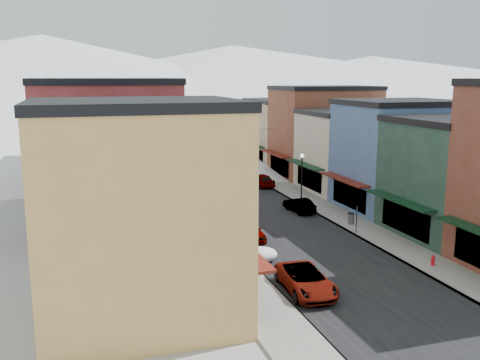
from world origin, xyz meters
TOP-DOWN VIEW (x-y plane):
  - ground at (0.00, 0.00)m, footprint 600.00×600.00m
  - road at (0.00, 60.00)m, footprint 10.00×160.00m
  - sidewalk_left at (-6.60, 60.00)m, footprint 3.20×160.00m
  - sidewalk_right at (6.60, 60.00)m, footprint 3.20×160.00m
  - curb_left at (-5.05, 60.00)m, footprint 0.10×160.00m
  - curb_right at (5.05, 60.00)m, footprint 0.10×160.00m
  - bldg_l_yellow at (-13.19, 4.00)m, footprint 11.30×8.70m
  - bldg_l_cream at (-13.19, 12.50)m, footprint 11.30×8.20m
  - bldg_l_brick_near at (-13.69, 20.50)m, footprint 12.30×8.20m
  - bldg_l_grayblue at (-13.19, 29.00)m, footprint 11.30×9.20m
  - bldg_l_brick_far at (-14.19, 38.00)m, footprint 13.30×9.20m
  - bldg_l_tan at (-13.19, 48.00)m, footprint 11.30×11.20m
  - bldg_r_green at (13.19, 12.00)m, footprint 11.30×9.20m
  - bldg_r_blue at (13.19, 21.00)m, footprint 11.30×9.20m
  - bldg_r_cream at (13.69, 30.00)m, footprint 12.30×9.20m
  - bldg_r_brick_far at (14.19, 39.00)m, footprint 13.30×9.20m
  - bldg_r_tan at (13.19, 49.00)m, footprint 11.30×11.20m
  - distant_blocks at (0.00, 83.00)m, footprint 34.00×55.00m
  - mountain_ridge at (-19.47, 277.18)m, footprint 670.00×340.00m
  - overhead_cables at (0.00, 47.50)m, footprint 16.40×15.04m
  - car_white_suv at (-3.50, 4.63)m, footprint 2.80×5.57m
  - car_silver_sedan at (-3.50, 15.62)m, footprint 1.85×4.48m
  - car_dark_hatch at (-4.30, 22.29)m, footprint 1.96×4.88m
  - car_silver_wagon at (-3.50, 45.19)m, footprint 2.53×5.52m
  - car_green_sedan at (3.77, 22.46)m, footprint 1.83×4.26m
  - car_gray_suv at (4.30, 34.92)m, footprint 2.39×4.76m
  - car_black_sedan at (3.58, 37.45)m, footprint 2.22×5.31m
  - car_lane_silver at (-2.08, 58.75)m, footprint 1.91×4.64m
  - car_lane_white at (1.32, 70.97)m, footprint 2.94×5.83m
  - fire_hydrant at (6.42, 6.01)m, footprint 0.40×0.30m
  - parking_sign at (5.24, 14.26)m, footprint 0.10×0.31m
  - trash_can at (6.15, 16.80)m, footprint 0.57×0.57m
  - streetlamp_near at (5.66, 26.27)m, footprint 0.40×0.40m
  - streetlamp_far at (5.58, 49.13)m, footprint 0.36×0.36m
  - snow_pile_near at (-4.28, 10.58)m, footprint 2.37×2.66m
  - snow_pile_mid at (-4.28, 18.69)m, footprint 2.32×2.63m
  - snow_pile_far at (-4.43, 33.36)m, footprint 2.37×2.66m

SIDE VIEW (x-z plane):
  - ground at x=0.00m, z-range 0.00..0.00m
  - road at x=0.00m, z-range 0.00..0.01m
  - sidewalk_left at x=-6.60m, z-range 0.00..0.15m
  - sidewalk_right at x=6.60m, z-range 0.00..0.15m
  - curb_left at x=-5.05m, z-range 0.00..0.15m
  - curb_right at x=5.05m, z-range 0.00..0.15m
  - fire_hydrant at x=6.42m, z-range 0.12..0.81m
  - snow_pile_mid at x=-4.28m, z-range -0.02..0.96m
  - snow_pile_far at x=-4.43m, z-range -0.02..0.98m
  - snow_pile_near at x=-4.28m, z-range -0.02..0.98m
  - trash_can at x=6.15m, z-range 0.16..1.12m
  - car_green_sedan at x=3.77m, z-range 0.00..1.36m
  - car_white_suv at x=-3.50m, z-range 0.00..1.51m
  - car_silver_sedan at x=-3.50m, z-range 0.00..1.52m
  - car_black_sedan at x=3.58m, z-range 0.00..1.53m
  - car_gray_suv at x=4.30m, z-range 0.00..1.55m
  - car_silver_wagon at x=-3.50m, z-range 0.00..1.56m
  - car_lane_silver at x=-2.08m, z-range 0.00..1.58m
  - car_dark_hatch at x=-4.30m, z-range 0.00..1.58m
  - car_lane_white at x=1.32m, z-range 0.00..1.58m
  - parking_sign at x=5.24m, z-range 0.34..2.64m
  - streetlamp_far at x=5.58m, z-range 0.71..5.03m
  - streetlamp_near at x=5.66m, z-range 0.78..5.62m
  - distant_blocks at x=0.00m, z-range 0.00..8.00m
  - bldg_r_cream at x=13.69m, z-range 0.01..9.01m
  - bldg_l_grayblue at x=-13.19m, z-range 0.01..9.01m
  - bldg_r_tan at x=13.19m, z-range 0.01..9.51m
  - bldg_r_green at x=13.19m, z-range 0.01..9.51m
  - bldg_l_cream at x=-13.19m, z-range 0.01..9.51m
  - bldg_l_tan at x=-13.19m, z-range 0.01..10.01m
  - bldg_r_blue at x=13.19m, z-range 0.01..10.51m
  - bldg_l_brick_far at x=-14.19m, z-range 0.01..11.01m
  - bldg_r_brick_far at x=14.19m, z-range 0.01..11.51m
  - bldg_l_yellow at x=-13.19m, z-range 0.01..11.51m
  - overhead_cables at x=0.00m, z-range 6.18..6.22m
  - bldg_l_brick_near at x=-13.69m, z-range 0.01..12.51m
  - mountain_ridge at x=-19.47m, z-range -2.64..31.36m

